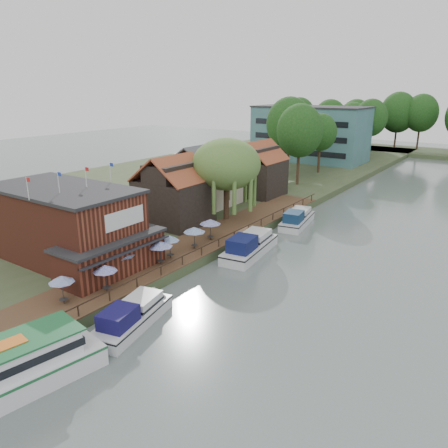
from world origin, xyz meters
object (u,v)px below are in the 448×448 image
Objects in this scene: hotel_block at (310,133)px; willow at (226,180)px; cruiser_1 at (250,243)px; cottage_a at (173,190)px; cottage_c at (258,168)px; pub at (78,227)px; cruiser_2 at (297,217)px; umbrella_3 at (160,253)px; umbrella_5 at (194,238)px; umbrella_2 at (123,262)px; umbrella_4 at (170,247)px; umbrella_1 at (106,278)px; swan at (88,345)px; cruiser_0 at (132,313)px; umbrella_0 at (63,290)px; cottage_b at (203,175)px; umbrella_6 at (210,229)px.

willow is at bearing -77.29° from hotel_block.
willow is at bearing 131.59° from cruiser_1.
cottage_a is 1.01× the size of cottage_c.
cruiser_2 is (10.75, 25.89, -3.51)m from pub.
umbrella_5 is (-0.01, 5.25, 0.00)m from umbrella_3.
umbrella_3 is at bearing 29.28° from pub.
umbrella_2 is at bearing -119.63° from cruiser_1.
umbrella_3 is 1.04× the size of umbrella_4.
umbrella_5 is (14.90, -61.87, -4.86)m from hotel_block.
umbrella_5 is 0.23× the size of cruiser_1.
willow is 4.39× the size of umbrella_1.
cruiser_0 is at bearing 83.93° from swan.
willow is 20.33m from umbrella_2.
pub is 9.00m from umbrella_4.
umbrella_3 is 22.37m from cruiser_2.
willow reaches higher than swan.
cottage_a is at bearing 93.81° from pub.
cottage_a is at bearing 125.45° from umbrella_3.
umbrella_0 is (14.10, -77.36, -4.86)m from hotel_block.
umbrella_0 is at bearing -46.23° from pub.
hotel_block reaches higher than swan.
cottage_c reaches higher than umbrella_1.
umbrella_2 reaches higher than cruiser_1.
umbrella_0 is 0.25× the size of cruiser_2.
hotel_block reaches higher than umbrella_1.
swan is (-0.41, -3.86, -0.88)m from cruiser_0.
umbrella_4 reaches higher than swan.
swan is at bearing -76.14° from umbrella_5.
umbrella_1 is 6.90m from umbrella_3.
pub is 8.13× the size of umbrella_3.
cottage_b is 15.34m from cruiser_2.
umbrella_0 is 0.23× the size of cruiser_1.
umbrella_6 is (-0.60, 15.35, 0.00)m from umbrella_1.
willow is at bearing 95.62° from umbrella_0.
umbrella_2 is (-1.44, 3.19, 0.00)m from umbrella_1.
umbrella_6 is 4.76m from cruiser_1.
umbrella_3 is at bearing -79.41° from umbrella_4.
cruiser_1 is (4.24, 4.23, -1.01)m from umbrella_5.
cottage_a is at bearing 164.88° from cruiser_1.
willow is 23.64m from umbrella_1.
cottage_a reaches higher than swan.
cruiser_1 is at bearing 78.54° from cruiser_0.
cottage_b is 33.52m from cruiser_0.
umbrella_4 is 3.49m from umbrella_5.
cottage_b is at bearing 105.04° from cruiser_0.
hotel_block reaches higher than cottage_c.
pub is 14.19m from umbrella_6.
umbrella_6 is (-0.31, 8.46, 0.00)m from umbrella_3.
umbrella_4 is 9.01m from cruiser_1.
cruiser_1 is (11.14, -20.64, -3.97)m from cottage_c.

